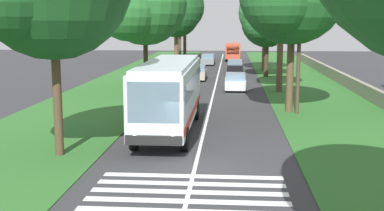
{
  "coord_description": "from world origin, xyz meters",
  "views": [
    {
      "loc": [
        -19.62,
        -1.39,
        5.8
      ],
      "look_at": [
        5.34,
        0.54,
        1.6
      ],
      "focal_mm": 47.31,
      "sensor_mm": 36.0,
      "label": 1
    }
  ],
  "objects_px": {
    "roadside_tree_left_2": "(142,6)",
    "roadside_tree_right_2": "(266,23)",
    "trailing_minibus_0": "(233,50)",
    "roadside_tree_left_0": "(179,8)",
    "trailing_car_3": "(208,60)",
    "roadside_tree_left_1": "(175,15)",
    "trailing_car_2": "(235,66)",
    "coach_bus": "(169,92)",
    "utility_pole": "(299,55)",
    "trailing_car_1": "(197,73)",
    "roadside_tree_left_3": "(184,16)",
    "trailing_car_0": "(235,82)",
    "roadside_tree_right_3": "(263,14)"
  },
  "relations": [
    {
      "from": "trailing_car_2",
      "to": "coach_bus",
      "type": "bearing_deg",
      "value": 173.56
    },
    {
      "from": "utility_pole",
      "to": "trailing_car_1",
      "type": "bearing_deg",
      "value": 22.31
    },
    {
      "from": "trailing_minibus_0",
      "to": "roadside_tree_left_1",
      "type": "bearing_deg",
      "value": 147.57
    },
    {
      "from": "trailing_car_1",
      "to": "trailing_car_3",
      "type": "xyz_separation_m",
      "value": [
        17.63,
        -0.26,
        0.0
      ]
    },
    {
      "from": "roadside_tree_right_3",
      "to": "trailing_car_1",
      "type": "bearing_deg",
      "value": 145.03
    },
    {
      "from": "trailing_car_3",
      "to": "roadside_tree_left_3",
      "type": "distance_m",
      "value": 14.29
    },
    {
      "from": "coach_bus",
      "to": "trailing_car_2",
      "type": "height_order",
      "value": "coach_bus"
    },
    {
      "from": "trailing_car_1",
      "to": "roadside_tree_left_1",
      "type": "bearing_deg",
      "value": 15.21
    },
    {
      "from": "coach_bus",
      "to": "trailing_car_1",
      "type": "bearing_deg",
      "value": 0.4
    },
    {
      "from": "roadside_tree_left_2",
      "to": "roadside_tree_left_0",
      "type": "bearing_deg",
      "value": 0.47
    },
    {
      "from": "trailing_car_3",
      "to": "roadside_tree_left_2",
      "type": "height_order",
      "value": "roadside_tree_left_2"
    },
    {
      "from": "trailing_car_1",
      "to": "roadside_tree_right_3",
      "type": "bearing_deg",
      "value": -34.97
    },
    {
      "from": "trailing_car_2",
      "to": "roadside_tree_left_3",
      "type": "height_order",
      "value": "roadside_tree_left_3"
    },
    {
      "from": "trailing_car_1",
      "to": "roadside_tree_left_0",
      "type": "distance_m",
      "value": 24.67
    },
    {
      "from": "trailing_car_0",
      "to": "trailing_car_2",
      "type": "height_order",
      "value": "same"
    },
    {
      "from": "coach_bus",
      "to": "roadside_tree_right_3",
      "type": "distance_m",
      "value": 35.07
    },
    {
      "from": "trailing_minibus_0",
      "to": "utility_pole",
      "type": "relative_size",
      "value": 0.85
    },
    {
      "from": "trailing_car_2",
      "to": "roadside_tree_left_3",
      "type": "relative_size",
      "value": 0.49
    },
    {
      "from": "trailing_minibus_0",
      "to": "roadside_tree_left_1",
      "type": "height_order",
      "value": "roadside_tree_left_1"
    },
    {
      "from": "roadside_tree_left_1",
      "to": "roadside_tree_left_3",
      "type": "relative_size",
      "value": 1.08
    },
    {
      "from": "trailing_minibus_0",
      "to": "roadside_tree_left_0",
      "type": "height_order",
      "value": "roadside_tree_left_0"
    },
    {
      "from": "trailing_car_0",
      "to": "utility_pole",
      "type": "bearing_deg",
      "value": -161.43
    },
    {
      "from": "roadside_tree_left_3",
      "to": "roadside_tree_right_3",
      "type": "bearing_deg",
      "value": -150.73
    },
    {
      "from": "roadside_tree_right_2",
      "to": "coach_bus",
      "type": "bearing_deg",
      "value": 166.05
    },
    {
      "from": "trailing_car_0",
      "to": "trailing_minibus_0",
      "type": "height_order",
      "value": "trailing_minibus_0"
    },
    {
      "from": "trailing_car_0",
      "to": "roadside_tree_left_2",
      "type": "relative_size",
      "value": 0.41
    },
    {
      "from": "roadside_tree_left_0",
      "to": "trailing_car_3",
      "type": "bearing_deg",
      "value": -142.11
    },
    {
      "from": "roadside_tree_left_1",
      "to": "trailing_car_0",
      "type": "bearing_deg",
      "value": -160.16
    },
    {
      "from": "trailing_car_2",
      "to": "trailing_car_3",
      "type": "relative_size",
      "value": 1.0
    },
    {
      "from": "trailing_minibus_0",
      "to": "roadside_tree_left_0",
      "type": "distance_m",
      "value": 9.92
    },
    {
      "from": "roadside_tree_left_2",
      "to": "utility_pole",
      "type": "height_order",
      "value": "roadside_tree_left_2"
    },
    {
      "from": "trailing_car_1",
      "to": "roadside_tree_left_3",
      "type": "xyz_separation_m",
      "value": [
        29.95,
        4.09,
        5.8
      ]
    },
    {
      "from": "trailing_car_1",
      "to": "roadside_tree_left_2",
      "type": "bearing_deg",
      "value": 155.83
    },
    {
      "from": "trailing_car_2",
      "to": "roadside_tree_left_0",
      "type": "height_order",
      "value": "roadside_tree_left_0"
    },
    {
      "from": "roadside_tree_left_2",
      "to": "roadside_tree_right_2",
      "type": "xyz_separation_m",
      "value": [
        11.64,
        -10.77,
        -1.4
      ]
    },
    {
      "from": "trailing_car_3",
      "to": "roadside_tree_left_0",
      "type": "xyz_separation_m",
      "value": [
        5.69,
        4.43,
        6.89
      ]
    },
    {
      "from": "trailing_car_2",
      "to": "trailing_minibus_0",
      "type": "relative_size",
      "value": 0.72
    },
    {
      "from": "trailing_car_3",
      "to": "roadside_tree_left_3",
      "type": "height_order",
      "value": "roadside_tree_left_3"
    },
    {
      "from": "coach_bus",
      "to": "roadside_tree_left_2",
      "type": "height_order",
      "value": "roadside_tree_left_2"
    },
    {
      "from": "trailing_minibus_0",
      "to": "utility_pole",
      "type": "xyz_separation_m",
      "value": [
        -43.06,
        -3.92,
        2.16
      ]
    },
    {
      "from": "trailing_car_1",
      "to": "roadside_tree_left_1",
      "type": "relative_size",
      "value": 0.45
    },
    {
      "from": "roadside_tree_right_3",
      "to": "roadside_tree_right_2",
      "type": "bearing_deg",
      "value": 178.56
    },
    {
      "from": "trailing_minibus_0",
      "to": "coach_bus",
      "type": "bearing_deg",
      "value": 175.97
    },
    {
      "from": "utility_pole",
      "to": "trailing_minibus_0",
      "type": "bearing_deg",
      "value": 5.21
    },
    {
      "from": "roadside_tree_left_3",
      "to": "roadside_tree_left_1",
      "type": "bearing_deg",
      "value": -178.4
    },
    {
      "from": "trailing_car_0",
      "to": "trailing_minibus_0",
      "type": "distance_m",
      "value": 31.86
    },
    {
      "from": "roadside_tree_left_2",
      "to": "trailing_car_0",
      "type": "bearing_deg",
      "value": -78.27
    },
    {
      "from": "trailing_car_3",
      "to": "roadside_tree_left_2",
      "type": "bearing_deg",
      "value": 171.01
    },
    {
      "from": "roadside_tree_left_1",
      "to": "utility_pole",
      "type": "relative_size",
      "value": 1.35
    },
    {
      "from": "roadside_tree_left_2",
      "to": "roadside_tree_right_2",
      "type": "distance_m",
      "value": 15.93
    }
  ]
}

